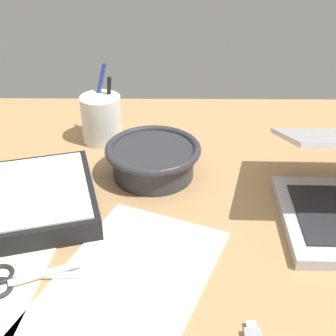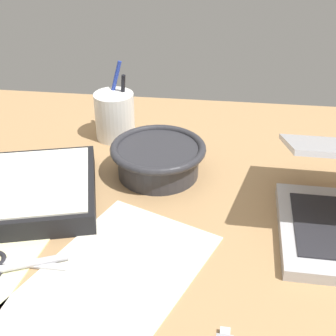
% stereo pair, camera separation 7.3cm
% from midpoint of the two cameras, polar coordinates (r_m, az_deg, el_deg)
% --- Properties ---
extents(desk_top, '(1.40, 1.00, 0.02)m').
position_cam_midpoint_polar(desk_top, '(0.72, -2.66, -8.31)').
color(desk_top, tan).
rests_on(desk_top, ground).
extents(bowl, '(0.17, 0.17, 0.06)m').
position_cam_midpoint_polar(bowl, '(0.83, -4.48, 1.08)').
color(bowl, '#2D2D33').
rests_on(bowl, desk_top).
extents(pen_cup, '(0.08, 0.08, 0.15)m').
position_cam_midpoint_polar(pen_cup, '(0.95, -10.43, 5.90)').
color(pen_cup, white).
rests_on(pen_cup, desk_top).
extents(scissors, '(0.13, 0.07, 0.01)m').
position_cam_midpoint_polar(scissors, '(0.68, -21.86, -12.65)').
color(scissors, '#B7B7BC').
rests_on(scissors, desk_top).
extents(paper_sheet_front, '(0.29, 0.35, 0.00)m').
position_cam_midpoint_polar(paper_sheet_front, '(0.64, -8.32, -13.67)').
color(paper_sheet_front, silver).
rests_on(paper_sheet_front, desk_top).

